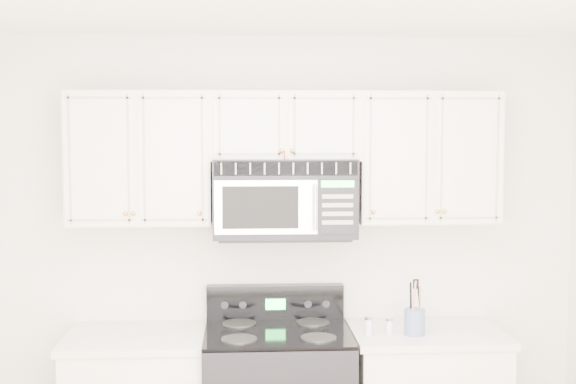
{
  "coord_description": "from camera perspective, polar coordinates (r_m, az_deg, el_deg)",
  "views": [
    {
      "loc": [
        -0.25,
        -2.98,
        2.08
      ],
      "look_at": [
        0.0,
        1.3,
        1.72
      ],
      "focal_mm": 50.0,
      "sensor_mm": 36.0,
      "label": 1
    }
  ],
  "objects": [
    {
      "name": "microwave",
      "position": [
        4.55,
        -0.28,
        -0.37
      ],
      "size": [
        0.8,
        0.45,
        0.44
      ],
      "color": "black",
      "rests_on": "ground"
    },
    {
      "name": "shaker_pepper",
      "position": [
        4.55,
        7.21,
        -9.44
      ],
      "size": [
        0.04,
        0.04,
        0.09
      ],
      "color": "silver",
      "rests_on": "base_cabinet_right"
    },
    {
      "name": "upper_cabinets",
      "position": [
        4.57,
        -0.21,
        2.94
      ],
      "size": [
        2.44,
        0.37,
        0.75
      ],
      "color": "beige",
      "rests_on": "ground"
    },
    {
      "name": "room",
      "position": [
        3.09,
        1.43,
        -9.82
      ],
      "size": [
        3.51,
        3.51,
        2.61
      ],
      "color": "olive",
      "rests_on": "ground"
    },
    {
      "name": "shaker_salt",
      "position": [
        4.52,
        5.74,
        -9.43
      ],
      "size": [
        0.04,
        0.04,
        0.1
      ],
      "color": "silver",
      "rests_on": "base_cabinet_right"
    },
    {
      "name": "utensil_crock",
      "position": [
        4.55,
        9.0,
        -9.04
      ],
      "size": [
        0.12,
        0.12,
        0.31
      ],
      "color": "#4E5E8B",
      "rests_on": "base_cabinet_right"
    }
  ]
}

